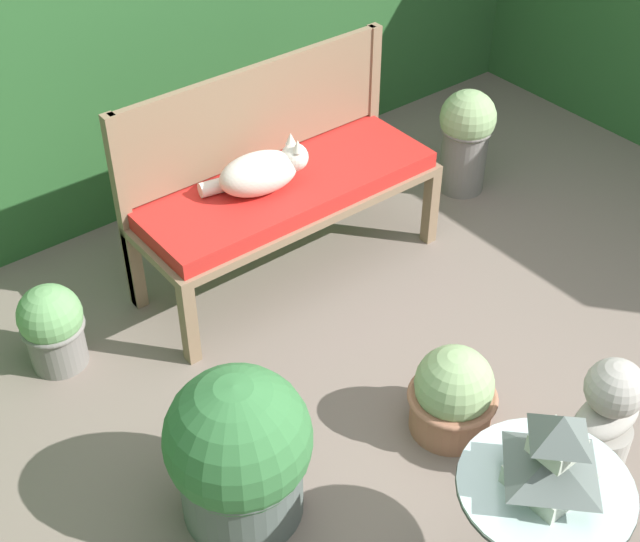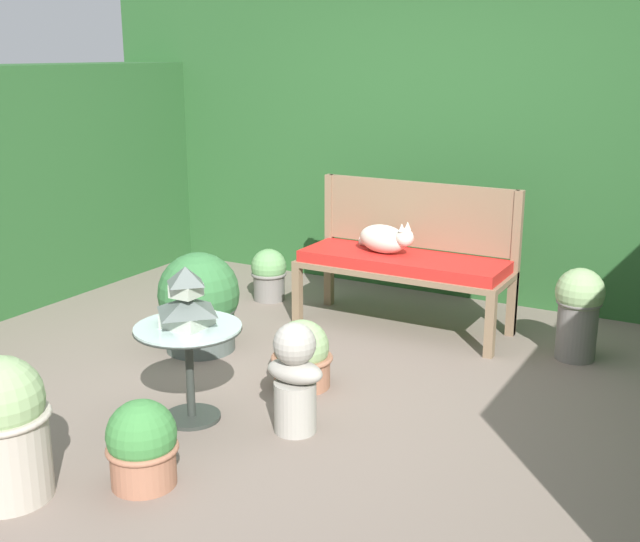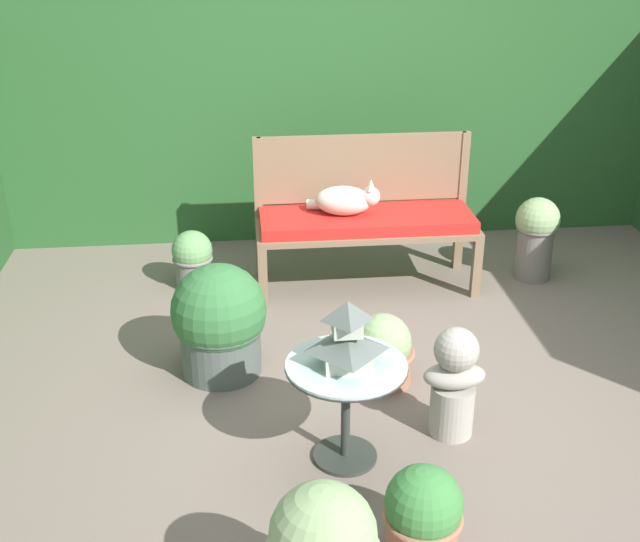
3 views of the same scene
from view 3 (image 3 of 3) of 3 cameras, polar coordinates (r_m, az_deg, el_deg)
ground at (r=4.60m, az=4.16°, el=-7.46°), size 30.00×30.00×0.00m
foliage_hedge_back at (r=6.60m, az=0.55°, el=13.69°), size 6.40×1.00×2.37m
garden_bench at (r=5.46m, az=3.32°, el=3.30°), size 1.50×0.54×0.53m
bench_backrest at (r=5.60m, az=2.99°, el=6.77°), size 1.50×0.06×1.02m
cat at (r=5.38m, az=1.84°, el=5.06°), size 0.48×0.30×0.24m
patio_table at (r=3.75m, az=1.87°, el=-8.13°), size 0.57×0.57×0.53m
pagoda_birdhouse at (r=3.62m, az=1.92°, el=-4.76°), size 0.29×0.29×0.32m
garden_bust at (r=4.04m, az=9.50°, el=-7.75°), size 0.31×0.22×0.59m
potted_plant_table_far at (r=5.60m, az=-9.05°, el=0.88°), size 0.28×0.28×0.41m
potted_plant_bench_right at (r=4.47m, az=4.45°, el=-5.71°), size 0.37×0.37×0.40m
potted_plant_table_near at (r=4.51m, az=-7.17°, el=-3.59°), size 0.53×0.53×0.66m
potted_plant_hedge_corner at (r=5.82m, az=15.11°, el=2.53°), size 0.31×0.31×0.60m
potted_plant_path_edge at (r=3.41m, az=7.34°, el=-16.74°), size 0.33×0.33×0.41m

